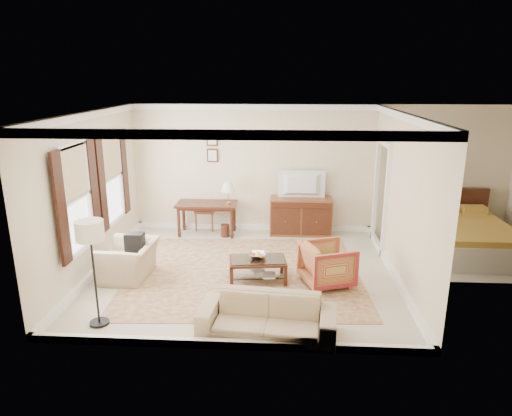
# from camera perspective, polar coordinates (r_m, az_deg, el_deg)

# --- Properties ---
(room_shell) EXTENTS (5.51, 5.01, 2.91)m
(room_shell) POSITION_cam_1_polar(r_m,az_deg,el_deg) (7.84, -1.61, 8.73)
(room_shell) COLOR beige
(room_shell) RESTS_ON ground
(annex_bedroom) EXTENTS (3.00, 2.70, 2.90)m
(annex_bedroom) POSITION_cam_1_polar(r_m,az_deg,el_deg) (10.17, 25.27, -3.46)
(annex_bedroom) COLOR beige
(annex_bedroom) RESTS_ON ground
(window_front) EXTENTS (0.12, 1.56, 1.80)m
(window_front) POSITION_cam_1_polar(r_m,az_deg,el_deg) (8.05, -21.54, 1.11)
(window_front) COLOR #CCB284
(window_front) RESTS_ON room_shell
(window_rear) EXTENTS (0.12, 1.56, 1.80)m
(window_rear) POSITION_cam_1_polar(r_m,az_deg,el_deg) (9.48, -17.58, 3.63)
(window_rear) COLOR #CCB284
(window_rear) RESTS_ON room_shell
(doorway) EXTENTS (0.10, 1.12, 2.25)m
(doorway) POSITION_cam_1_polar(r_m,az_deg,el_deg) (9.76, 15.32, 1.29)
(doorway) COLOR white
(doorway) RESTS_ON room_shell
(rug) EXTENTS (4.39, 3.82, 0.01)m
(rug) POSITION_cam_1_polar(r_m,az_deg,el_deg) (8.47, -1.57, -8.08)
(rug) COLOR brown
(rug) RESTS_ON room_shell
(writing_desk) EXTENTS (1.35, 0.67, 0.74)m
(writing_desk) POSITION_cam_1_polar(r_m,az_deg,el_deg) (10.36, -6.18, 0.04)
(writing_desk) COLOR #3E1D11
(writing_desk) RESTS_ON room_shell
(desk_chair) EXTENTS (0.53, 0.53, 1.05)m
(desk_chair) POSITION_cam_1_polar(r_m,az_deg,el_deg) (10.73, -6.38, 0.05)
(desk_chair) COLOR brown
(desk_chair) RESTS_ON room_shell
(desk_lamp) EXTENTS (0.32, 0.32, 0.50)m
(desk_lamp) POSITION_cam_1_polar(r_m,az_deg,el_deg) (10.19, -3.50, 1.94)
(desk_lamp) COLOR silver
(desk_lamp) RESTS_ON writing_desk
(framed_prints) EXTENTS (0.25, 0.04, 0.68)m
(framed_prints) POSITION_cam_1_polar(r_m,az_deg,el_deg) (10.45, -5.49, 7.59)
(framed_prints) COLOR #3E1D11
(framed_prints) RESTS_ON room_shell
(sideboard) EXTENTS (1.38, 0.53, 0.85)m
(sideboard) POSITION_cam_1_polar(r_m,az_deg,el_deg) (10.41, 5.60, -1.00)
(sideboard) COLOR brown
(sideboard) RESTS_ON room_shell
(tv) EXTENTS (1.01, 0.58, 0.13)m
(tv) POSITION_cam_1_polar(r_m,az_deg,el_deg) (10.16, 5.75, 3.98)
(tv) COLOR black
(tv) RESTS_ON sideboard
(coffee_table) EXTENTS (1.05, 0.70, 0.42)m
(coffee_table) POSITION_cam_1_polar(r_m,az_deg,el_deg) (8.05, 0.20, -7.03)
(coffee_table) COLOR #3E1D11
(coffee_table) RESTS_ON room_shell
(fruit_bowl) EXTENTS (0.42, 0.42, 0.10)m
(fruit_bowl) POSITION_cam_1_polar(r_m,az_deg,el_deg) (8.06, 0.19, -5.81)
(fruit_bowl) COLOR silver
(fruit_bowl) RESTS_ON coffee_table
(book_a) EXTENTS (0.26, 0.18, 0.38)m
(book_a) POSITION_cam_1_polar(r_m,az_deg,el_deg) (8.18, -0.62, -7.78)
(book_a) COLOR brown
(book_a) RESTS_ON coffee_table
(book_b) EXTENTS (0.28, 0.03, 0.38)m
(book_b) POSITION_cam_1_polar(r_m,az_deg,el_deg) (8.00, 0.87, -8.38)
(book_b) COLOR brown
(book_b) RESTS_ON coffee_table
(striped_armchair) EXTENTS (0.97, 1.00, 0.82)m
(striped_armchair) POSITION_cam_1_polar(r_m,az_deg,el_deg) (7.97, 8.92, -6.73)
(striped_armchair) COLOR maroon
(striped_armchair) RESTS_ON room_shell
(club_armchair) EXTENTS (0.71, 1.05, 0.88)m
(club_armchair) POSITION_cam_1_polar(r_m,az_deg,el_deg) (8.43, -15.65, -5.63)
(club_armchair) COLOR tan
(club_armchair) RESTS_ON room_shell
(backpack) EXTENTS (0.29, 0.36, 0.40)m
(backpack) POSITION_cam_1_polar(r_m,az_deg,el_deg) (8.33, -14.91, -4.04)
(backpack) COLOR black
(backpack) RESTS_ON club_armchair
(sofa) EXTENTS (1.95, 0.75, 0.74)m
(sofa) POSITION_cam_1_polar(r_m,az_deg,el_deg) (6.46, 1.40, -12.66)
(sofa) COLOR tan
(sofa) RESTS_ON room_shell
(floor_lamp) EXTENTS (0.39, 0.39, 1.58)m
(floor_lamp) POSITION_cam_1_polar(r_m,az_deg,el_deg) (6.71, -19.99, -3.60)
(floor_lamp) COLOR black
(floor_lamp) RESTS_ON room_shell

